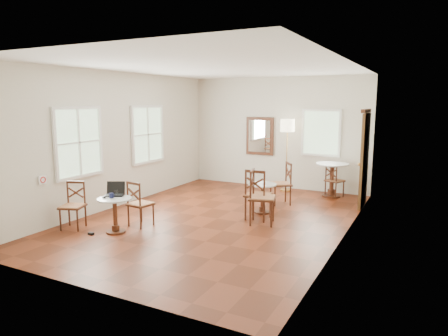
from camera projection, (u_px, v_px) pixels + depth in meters
name	position (u px, v px, depth m)	size (l,w,h in m)	color
ground	(217.00, 219.00, 8.19)	(7.00, 7.00, 0.00)	#612510
room_shell	(221.00, 125.00, 8.15)	(5.02, 7.02, 3.01)	beige
cafe_table_near	(115.00, 211.00, 7.27)	(0.61, 0.61, 0.64)	#411F10
cafe_table_mid	(262.00, 195.00, 8.56)	(0.60, 0.60, 0.63)	#411F10
cafe_table_back	(332.00, 176.00, 10.01)	(0.80, 0.80, 0.84)	#411F10
chair_near_a	(140.00, 204.00, 7.65)	(0.46, 0.46, 0.88)	#411F10
chair_near_b	(73.00, 205.00, 7.52)	(0.52, 0.52, 0.88)	#411F10
chair_mid_a	(258.00, 194.00, 8.07)	(0.49, 0.49, 1.03)	#411F10
chair_mid_b	(261.00, 197.00, 7.79)	(0.60, 0.60, 1.06)	#411F10
chair_back_a	(334.00, 180.00, 10.03)	(0.51, 0.51, 0.83)	#411F10
chair_back_b	(282.00, 183.00, 9.30)	(0.62, 0.62, 0.97)	#411F10
floor_lamp	(287.00, 130.00, 10.52)	(0.37, 0.37, 1.90)	#BF8C3F
laptop	(115.00, 192.00, 7.45)	(0.42, 0.40, 0.24)	black
mouse	(104.00, 197.00, 7.23)	(0.09, 0.06, 0.03)	black
navy_mug	(111.00, 195.00, 7.23)	(0.12, 0.08, 0.09)	black
water_glass	(116.00, 193.00, 7.36)	(0.07, 0.07, 0.11)	white
power_adapter	(91.00, 234.00, 7.20)	(0.10, 0.06, 0.04)	black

